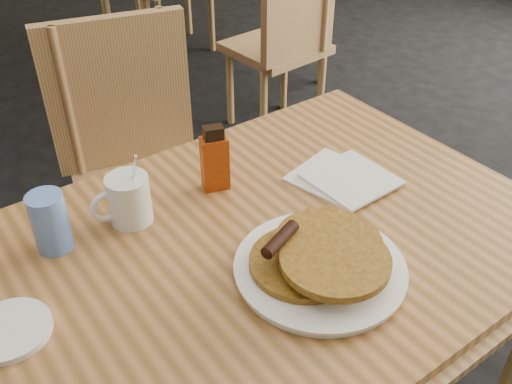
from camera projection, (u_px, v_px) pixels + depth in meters
main_table at (251, 260)px, 1.11m from camera, size 1.30×0.94×0.75m
chair_main_far at (137, 151)px, 1.71m from camera, size 0.48×0.48×0.94m
chair_neighbor_near at (286, 33)px, 2.58m from camera, size 0.47×0.47×0.89m
pancake_plate at (320, 262)px, 1.01m from camera, size 0.31×0.31×0.09m
coffee_mug at (128, 199)px, 1.12m from camera, size 0.12×0.09×0.16m
syrup_bottle at (215, 160)px, 1.20m from camera, size 0.06×0.05×0.15m
napkin_stack at (343, 178)px, 1.26m from camera, size 0.22×0.23×0.01m
blue_tumbler at (50, 222)px, 1.05m from camera, size 0.07×0.07×0.12m
side_saucer at (10, 330)px, 0.91m from camera, size 0.15×0.15×0.01m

